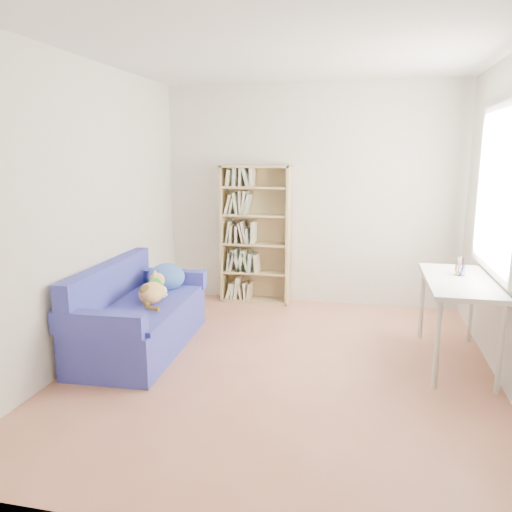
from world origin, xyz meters
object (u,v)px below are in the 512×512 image
Objects in this scene: desk at (459,288)px; pen_cup at (460,268)px; sofa at (139,315)px; bookshelf at (256,240)px.

pen_cup is at bearing 81.58° from desk.
desk is at bearing 2.50° from sofa.
pen_cup is (2.86, 0.40, 0.50)m from sofa.
desk is at bearing -98.42° from pen_cup.
bookshelf is 2.48m from pen_cup.
pen_cup is (2.11, -1.29, 0.04)m from bookshelf.
desk is 7.12× the size of pen_cup.
pen_cup is at bearing 5.48° from sofa.
sofa is 1.90m from bookshelf.
sofa is 2.93m from pen_cup.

